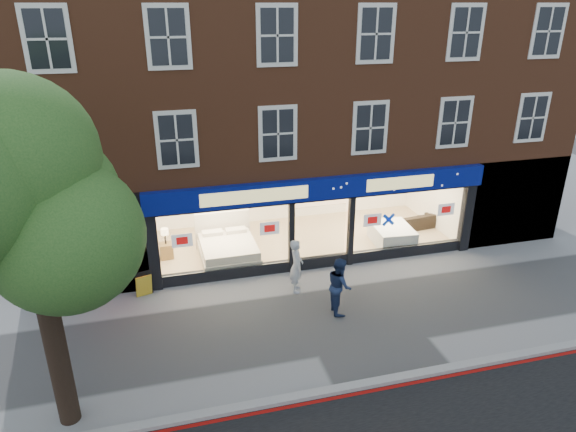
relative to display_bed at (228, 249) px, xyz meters
name	(u,v)px	position (x,y,z in m)	size (l,w,h in m)	color
ground	(353,315)	(3.02, -4.34, -0.48)	(120.00, 120.00, 0.00)	gray
kerb_line	(401,385)	(3.02, -7.44, -0.47)	(60.00, 0.10, 0.01)	#8C0A07
kerb_stone	(397,378)	(3.02, -7.24, -0.42)	(60.00, 0.25, 0.12)	gray
showroom_floor	(303,239)	(3.02, 0.91, -0.43)	(11.00, 4.50, 0.10)	tan
building	(291,56)	(3.00, 2.60, 6.19)	(19.00, 8.26, 10.30)	brown
street_tree	(23,211)	(-4.55, -6.54, 4.46)	(4.00, 3.20, 6.60)	black
display_bed	(228,249)	(0.00, 0.00, 0.00)	(2.02, 2.41, 1.36)	beige
bedside_table	(167,250)	(-2.08, 0.61, -0.10)	(0.45, 0.45, 0.55)	brown
mattress_stack	(392,235)	(6.12, -0.34, -0.04)	(1.48, 1.81, 0.68)	silver
sofa	(414,221)	(7.62, 0.77, -0.09)	(1.97, 0.77, 0.58)	black
a_board	(144,285)	(-2.86, -1.64, -0.10)	(0.49, 0.32, 0.76)	gold
pedestrian_grey	(296,266)	(1.79, -2.56, 0.40)	(0.64, 0.42, 1.75)	#B6B9BF
pedestrian_blue	(340,285)	(2.68, -4.01, 0.39)	(0.84, 0.65, 1.73)	#1A284A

